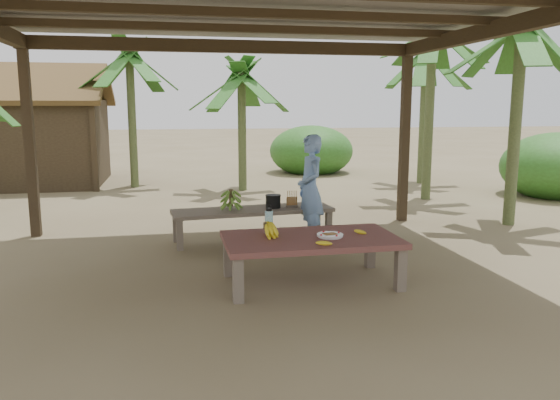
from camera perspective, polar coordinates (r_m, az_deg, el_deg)
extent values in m
plane|color=brown|center=(6.22, -2.86, -7.45)|extent=(80.00, 80.00, 0.00)
cube|color=black|center=(8.42, -24.70, 5.55)|extent=(0.13, 0.13, 2.70)
cube|color=black|center=(8.97, 12.89, 6.39)|extent=(0.13, 0.13, 2.70)
cube|color=black|center=(8.27, -5.45, 15.70)|extent=(5.80, 0.14, 0.18)
cube|color=black|center=(6.98, 21.34, 16.21)|extent=(0.14, 4.80, 0.18)
cube|color=slate|center=(6.04, -3.11, 20.06)|extent=(6.60, 5.60, 0.06)
cube|color=brown|center=(5.21, -4.40, -8.35)|extent=(0.10, 0.10, 0.44)
cube|color=brown|center=(5.65, 12.48, -7.13)|extent=(0.10, 0.10, 0.44)
cube|color=brown|center=(6.01, -5.43, -5.90)|extent=(0.10, 0.10, 0.44)
cube|color=brown|center=(6.39, 9.40, -5.04)|extent=(0.10, 0.10, 0.44)
cube|color=maroon|center=(5.69, 3.25, -4.16)|extent=(1.81, 1.01, 0.06)
cube|color=brown|center=(7.16, -10.43, -3.64)|extent=(0.09, 0.09, 0.40)
cube|color=brown|center=(7.65, 5.10, -2.65)|extent=(0.09, 0.09, 0.40)
cube|color=brown|center=(7.60, -10.82, -2.86)|extent=(0.09, 0.09, 0.40)
cube|color=brown|center=(8.07, 3.89, -1.98)|extent=(0.09, 0.09, 0.40)
cube|color=brown|center=(7.51, -2.85, -1.10)|extent=(2.25, 0.81, 0.05)
cylinder|color=white|center=(5.69, 5.24, -3.82)|extent=(0.25, 0.25, 0.01)
cylinder|color=white|center=(5.69, 5.25, -3.66)|extent=(0.28, 0.28, 0.02)
cube|color=brown|center=(5.69, 5.25, -3.60)|extent=(0.16, 0.12, 0.02)
ellipsoid|color=yellow|center=(5.34, 4.62, -4.53)|extent=(0.18, 0.06, 0.04)
ellipsoid|color=yellow|center=(5.86, 8.38, -3.32)|extent=(0.14, 0.12, 0.04)
cylinder|color=#3EA6C2|center=(5.80, -1.16, -2.34)|extent=(0.09, 0.09, 0.24)
cylinder|color=black|center=(5.77, -1.16, -1.00)|extent=(0.06, 0.06, 0.03)
torus|color=black|center=(5.77, -1.17, -0.71)|extent=(0.05, 0.01, 0.05)
cylinder|color=black|center=(7.55, -0.72, -0.16)|extent=(0.21, 0.21, 0.17)
imported|color=#6C91CD|center=(7.37, 3.18, 1.14)|extent=(0.39, 0.56, 1.47)
cube|color=black|center=(14.37, -26.04, 5.43)|extent=(4.00, 3.00, 2.00)
cube|color=brown|center=(15.18, -25.61, 10.75)|extent=(4.40, 1.73, 1.00)
cylinder|color=#596638|center=(11.21, 15.32, 8.58)|extent=(0.18, 0.18, 3.35)
cylinder|color=#596638|center=(12.02, -3.98, 7.05)|extent=(0.18, 0.18, 2.55)
cylinder|color=#596638|center=(12.91, -15.20, 7.98)|extent=(0.18, 0.18, 3.03)
cylinder|color=#596638|center=(9.17, 23.36, 7.06)|extent=(0.18, 0.18, 3.07)
cylinder|color=#596638|center=(13.59, 14.73, 8.18)|extent=(0.18, 0.18, 3.08)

